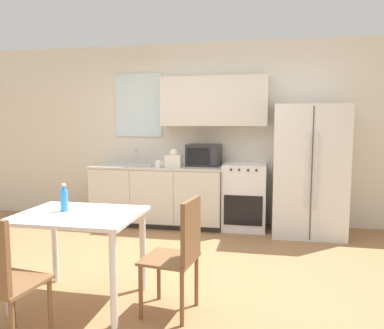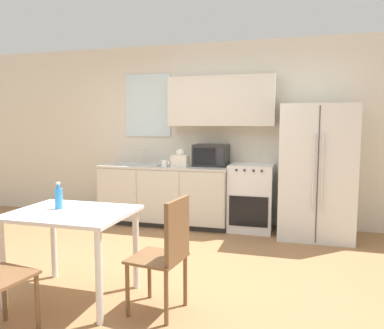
# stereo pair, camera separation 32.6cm
# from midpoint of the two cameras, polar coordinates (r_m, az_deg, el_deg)

# --- Properties ---
(ground_plane) EXTENTS (12.00, 12.00, 0.00)m
(ground_plane) POSITION_cam_midpoint_polar(r_m,az_deg,el_deg) (4.01, -8.43, -15.80)
(ground_plane) COLOR #9E7047
(wall_back) EXTENTS (12.00, 0.38, 2.70)m
(wall_back) POSITION_cam_midpoint_polar(r_m,az_deg,el_deg) (5.72, -1.20, 5.48)
(wall_back) COLOR beige
(wall_back) RESTS_ON ground_plane
(kitchen_counter) EXTENTS (1.95, 0.68, 0.89)m
(kitchen_counter) POSITION_cam_midpoint_polar(r_m,az_deg,el_deg) (5.63, -6.82, -4.61)
(kitchen_counter) COLOR #333333
(kitchen_counter) RESTS_ON ground_plane
(oven_range) EXTENTS (0.60, 0.61, 0.93)m
(oven_range) POSITION_cam_midpoint_polar(r_m,az_deg,el_deg) (5.40, 6.29, -4.85)
(oven_range) COLOR white
(oven_range) RESTS_ON ground_plane
(refrigerator) EXTENTS (0.94, 0.82, 1.75)m
(refrigerator) POSITION_cam_midpoint_polar(r_m,az_deg,el_deg) (5.25, 15.63, -0.86)
(refrigerator) COLOR silver
(refrigerator) RESTS_ON ground_plane
(kitchen_sink) EXTENTS (0.70, 0.42, 0.23)m
(kitchen_sink) POSITION_cam_midpoint_polar(r_m,az_deg,el_deg) (5.70, -10.67, 0.06)
(kitchen_sink) COLOR #B7BABC
(kitchen_sink) RESTS_ON kitchen_counter
(microwave) EXTENTS (0.49, 0.39, 0.32)m
(microwave) POSITION_cam_midpoint_polar(r_m,az_deg,el_deg) (5.48, 0.14, 1.44)
(microwave) COLOR #282828
(microwave) RESTS_ON kitchen_counter
(coffee_mug) EXTENTS (0.13, 0.09, 0.10)m
(coffee_mug) POSITION_cam_midpoint_polar(r_m,az_deg,el_deg) (5.33, -6.88, 0.09)
(coffee_mug) COLOR white
(coffee_mug) RESTS_ON kitchen_counter
(grocery_bag_0) EXTENTS (0.23, 0.20, 0.26)m
(grocery_bag_0) POSITION_cam_midpoint_polar(r_m,az_deg,el_deg) (5.34, -4.56, 0.75)
(grocery_bag_0) COLOR silver
(grocery_bag_0) RESTS_ON kitchen_counter
(dining_table) EXTENTS (0.99, 0.78, 0.77)m
(dining_table) POSITION_cam_midpoint_polar(r_m,az_deg,el_deg) (3.33, -19.55, -9.12)
(dining_table) COLOR white
(dining_table) RESTS_ON ground_plane
(dining_chair_side) EXTENTS (0.45, 0.45, 0.93)m
(dining_chair_side) POSITION_cam_midpoint_polar(r_m,az_deg,el_deg) (2.99, -4.91, -12.63)
(dining_chair_side) COLOR brown
(dining_chair_side) RESTS_ON ground_plane
(drink_bottle) EXTENTS (0.07, 0.07, 0.23)m
(drink_bottle) POSITION_cam_midpoint_polar(r_m,az_deg,el_deg) (3.40, -21.55, -5.05)
(drink_bottle) COLOR #338CD8
(drink_bottle) RESTS_ON dining_table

